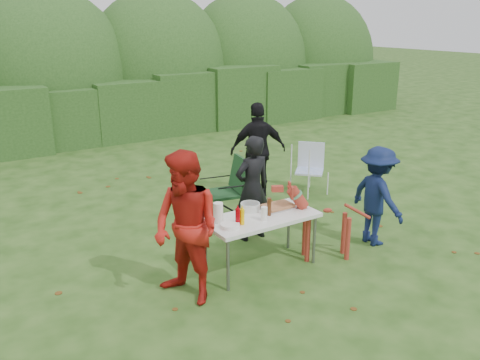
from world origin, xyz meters
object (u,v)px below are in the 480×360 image
folding_table (261,220)px  person_cook (252,188)px  child (377,196)px  paper_towel_roll (218,213)px  person_red_jacket (187,229)px  person_black_puffy (258,150)px  ketchup_bottle (238,217)px  beer_bottle (269,207)px  mustard_bottle (242,217)px  dog (327,222)px  lawn_chair (310,169)px  camping_chair (225,189)px

folding_table → person_cook: size_ratio=0.94×
child → paper_towel_roll: size_ratio=5.63×
person_red_jacket → person_black_puffy: bearing=115.2°
child → ketchup_bottle: child is taller
beer_bottle → person_cook: bearing=69.3°
child → beer_bottle: 1.78m
mustard_bottle → ketchup_bottle: (-0.06, 0.00, 0.01)m
child → paper_towel_roll: bearing=84.5°
person_cook → beer_bottle: 0.95m
child → mustard_bottle: size_ratio=7.31×
dog → person_cook: bearing=-37.7°
person_red_jacket → lawn_chair: size_ratio=1.90×
folding_table → paper_towel_roll: bearing=168.5°
person_black_puffy → lawn_chair: (0.89, -0.41, -0.40)m
folding_table → ketchup_bottle: ketchup_bottle is taller
camping_chair → mustard_bottle: size_ratio=5.26×
child → person_cook: bearing=55.5°
person_black_puffy → dog: 2.72m
person_cook → person_red_jacket: (-1.60, -1.03, 0.11)m
person_black_puffy → person_red_jacket: bearing=63.8°
folding_table → ketchup_bottle: size_ratio=6.82×
person_black_puffy → ketchup_bottle: size_ratio=7.96×
ketchup_bottle → beer_bottle: beer_bottle is taller
person_cook → lawn_chair: 2.36m
person_black_puffy → dog: person_black_puffy is taller
mustard_bottle → dog: bearing=-6.1°
mustard_bottle → paper_towel_roll: 0.31m
person_black_puffy → paper_towel_roll: 3.13m
person_red_jacket → person_cook: bearing=105.1°
person_cook → child: (1.43, -1.11, -0.06)m
paper_towel_roll → folding_table: bearing=-11.5°
folding_table → dog: (0.94, -0.23, -0.16)m
person_red_jacket → child: bearing=70.8°
child → lawn_chair: 2.33m
person_black_puffy → mustard_bottle: 3.15m
paper_towel_roll → dog: bearing=-13.0°
dog → mustard_bottle: (-1.29, 0.14, 0.31)m
dog → lawn_chair: bearing=-97.8°
camping_chair → ketchup_bottle: bearing=74.5°
folding_table → mustard_bottle: 0.40m
person_black_puffy → camping_chair: size_ratio=1.67×
lawn_chair → child: bearing=29.7°
lawn_chair → person_red_jacket: bearing=-14.3°
person_cook → child: bearing=141.1°
dog → beer_bottle: dog is taller
camping_chair → paper_towel_roll: size_ratio=4.04×
person_red_jacket → mustard_bottle: person_red_jacket is taller
folding_table → beer_bottle: bearing=-18.5°
person_red_jacket → beer_bottle: person_red_jacket is taller
child → lawn_chair: size_ratio=1.54×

